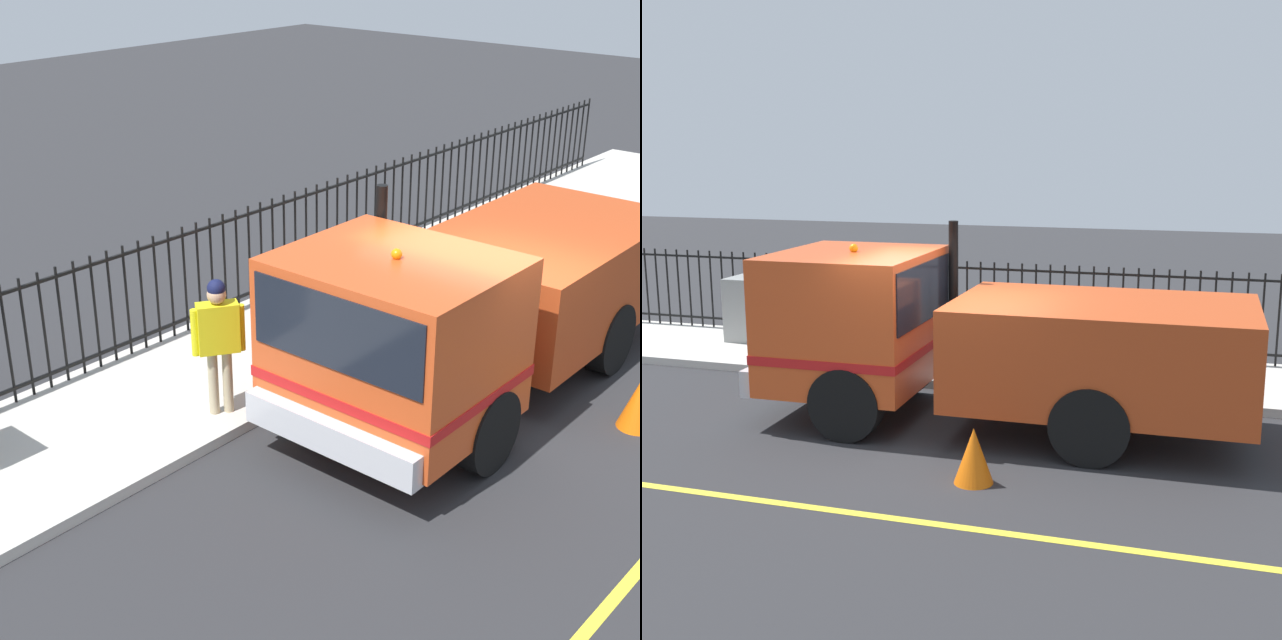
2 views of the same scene
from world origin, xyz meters
The scene contains 6 objects.
ground_plane centered at (0.00, 0.00, 0.00)m, with size 57.65×57.65×0.00m, color #2B2B2D.
sidewalk_slab centered at (3.25, 0.00, 0.07)m, with size 2.63×26.21×0.13m, color beige.
work_truck centered at (0.49, -0.15, 1.27)m, with size 2.46×6.51×2.65m.
worker_standing centered at (2.33, 2.32, 1.17)m, with size 0.44×0.54×1.69m.
iron_fence centered at (4.40, 0.00, 0.91)m, with size 0.04×22.31×1.54m.
traffic_cone centered at (-1.46, -0.81, 0.32)m, with size 0.45×0.45×0.64m, color orange.
Camera 1 is at (-4.95, 8.91, 5.68)m, focal length 52.49 mm.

